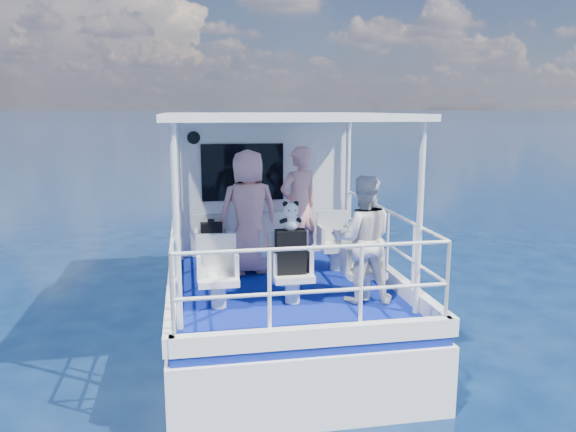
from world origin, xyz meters
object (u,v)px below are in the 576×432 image
Objects in this scene: backpack_center at (291,252)px; panda at (291,216)px; passenger_port_fwd at (248,212)px; passenger_stbd_aft at (363,239)px.

panda is (0.00, 0.00, 0.44)m from backpack_center.
passenger_stbd_aft is at bearing 120.91° from passenger_port_fwd.
passenger_port_fwd is at bearing -40.88° from passenger_stbd_aft.
passenger_stbd_aft is 2.93× the size of backpack_center.
panda is at bearing 95.49° from passenger_port_fwd.
passenger_stbd_aft is at bearing -5.67° from panda.
passenger_stbd_aft reaches higher than backpack_center.
passenger_port_fwd is 1.45m from panda.
backpack_center is at bearing 3.84° from passenger_stbd_aft.
passenger_port_fwd is 1.45m from backpack_center.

